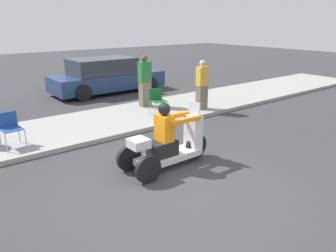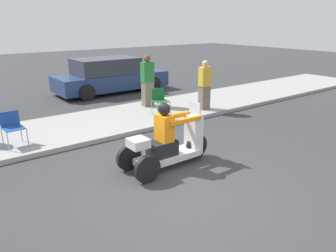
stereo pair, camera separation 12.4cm
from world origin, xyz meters
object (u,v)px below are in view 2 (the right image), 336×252
object	(u,v)px
spectator_mid_group	(205,86)
parked_car_lot_center	(110,76)
spectator_by_tree	(148,82)
folding_chair_curbside	(12,125)
motorcycle_trike	(168,144)
folding_chair_set_back	(159,99)

from	to	relation	value
spectator_mid_group	parked_car_lot_center	xyz separation A→B (m)	(-1.00, 4.92, -0.21)
spectator_by_tree	folding_chair_curbside	world-z (taller)	spectator_by_tree
spectator_by_tree	folding_chair_curbside	distance (m)	4.89
parked_car_lot_center	folding_chair_curbside	bearing A→B (deg)	-136.93
motorcycle_trike	spectator_by_tree	xyz separation A→B (m)	(2.30, 4.27, 0.47)
folding_chair_set_back	folding_chair_curbside	xyz separation A→B (m)	(-4.42, -0.14, 0.00)
motorcycle_trike	spectator_by_tree	size ratio (longest dim) A/B	1.20
motorcycle_trike	folding_chair_curbside	xyz separation A→B (m)	(-2.41, 3.01, 0.12)
spectator_by_tree	parked_car_lot_center	xyz separation A→B (m)	(0.29, 3.42, -0.27)
folding_chair_set_back	spectator_by_tree	bearing A→B (deg)	75.44
motorcycle_trike	spectator_by_tree	bearing A→B (deg)	61.65
spectator_by_tree	folding_chair_curbside	xyz separation A→B (m)	(-4.71, -1.26, -0.35)
spectator_mid_group	folding_chair_set_back	distance (m)	1.65
spectator_mid_group	spectator_by_tree	world-z (taller)	spectator_by_tree
spectator_by_tree	folding_chair_set_back	bearing A→B (deg)	-104.56
spectator_by_tree	folding_chair_curbside	bearing A→B (deg)	-165.07
motorcycle_trike	spectator_mid_group	size ratio (longest dim) A/B	1.29
folding_chair_curbside	parked_car_lot_center	xyz separation A→B (m)	(5.00, 4.67, 0.08)
motorcycle_trike	parked_car_lot_center	size ratio (longest dim) A/B	0.44
motorcycle_trike	folding_chair_set_back	xyz separation A→B (m)	(2.01, 3.15, 0.12)
spectator_mid_group	parked_car_lot_center	bearing A→B (deg)	101.52
spectator_by_tree	spectator_mid_group	bearing A→B (deg)	-49.23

